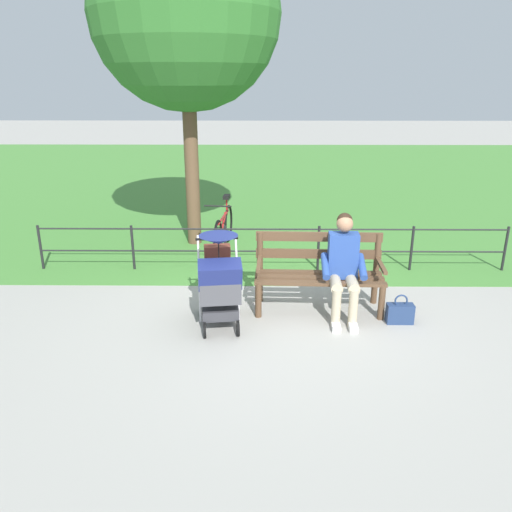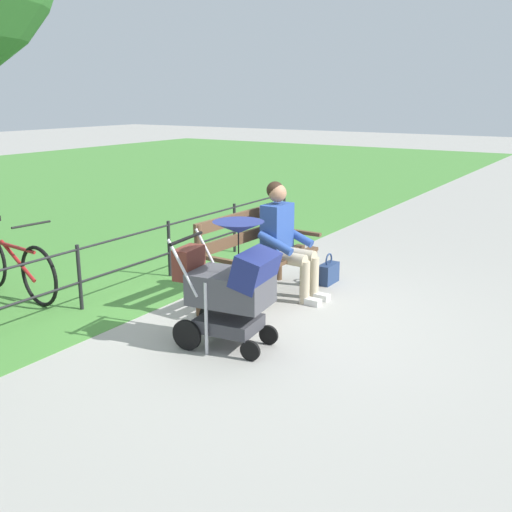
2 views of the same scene
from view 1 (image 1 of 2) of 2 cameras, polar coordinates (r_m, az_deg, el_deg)
ground_plane at (r=6.51m, az=2.02°, el=-6.14°), size 60.00×60.00×0.00m
grass_lawn at (r=14.93m, az=1.22°, el=8.61°), size 40.00×16.00×0.01m
park_bench at (r=6.44m, az=7.06°, el=-1.45°), size 1.62×0.65×0.96m
person_on_bench at (r=6.22m, az=9.81°, el=-0.88°), size 0.54×0.74×1.28m
stroller at (r=5.90m, az=-4.15°, el=-2.64°), size 0.60×0.94×1.15m
handbag at (r=6.38m, az=15.85°, el=-6.17°), size 0.32×0.14×0.37m
park_fence at (r=7.71m, az=1.80°, el=1.37°), size 7.12×0.04×0.70m
tree_near_bench at (r=8.81m, az=-7.94°, el=25.34°), size 3.00×3.00×5.25m
bicycle at (r=8.66m, az=-3.66°, el=3.01°), size 0.44×1.65×0.89m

